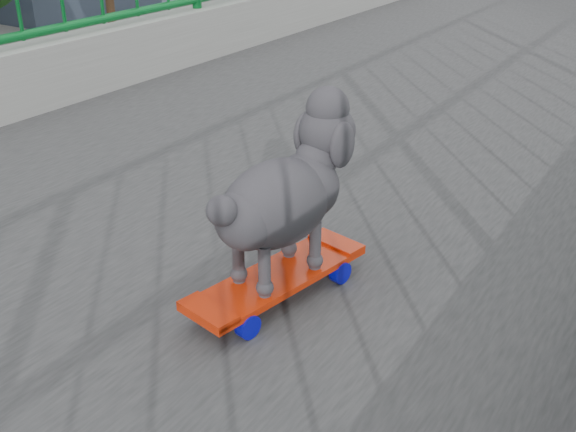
# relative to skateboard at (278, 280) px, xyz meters

# --- Properties ---
(skateboard) EXTENTS (0.26, 0.56, 0.07)m
(skateboard) POSITION_rel_skateboard_xyz_m (0.00, 0.00, 0.00)
(skateboard) COLOR red
(skateboard) RESTS_ON footbridge
(poodle) EXTENTS (0.27, 0.50, 0.42)m
(poodle) POSITION_rel_skateboard_xyz_m (0.01, 0.03, 0.24)
(poodle) COLOR #272529
(poodle) RESTS_ON skateboard
(car_5) EXTENTS (1.53, 4.38, 1.44)m
(car_5) POSITION_rel_skateboard_xyz_m (-6.51, 5.90, -6.33)
(car_5) COLOR silver
(car_5) RESTS_ON ground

